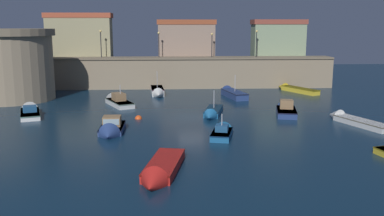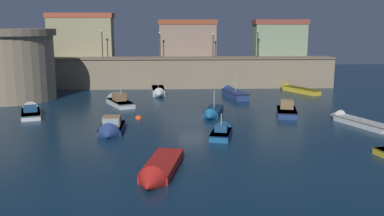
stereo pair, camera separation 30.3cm
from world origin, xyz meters
name	(u,v)px [view 1 (the left image)]	position (x,y,z in m)	size (l,w,h in m)	color
ground_plane	(191,117)	(0.00, 0.00, 0.00)	(111.38, 111.38, 0.00)	#0C2338
quay_wall	(184,72)	(0.00, 20.17, 2.21)	(42.41, 3.51, 4.39)	gray
old_town_backdrop	(175,37)	(-1.26, 23.37, 7.12)	(38.39, 3.59, 6.47)	tan
fortress_tower	(10,64)	(-21.08, 11.18, 4.29)	(10.66, 10.66, 8.45)	gray
quay_lamp_0	(101,39)	(-11.68, 20.17, 6.90)	(0.32, 0.32, 3.82)	black
quay_lamp_1	(159,40)	(-3.56, 20.17, 6.75)	(0.32, 0.32, 3.57)	black
quay_lamp_2	(212,41)	(3.98, 20.17, 6.66)	(0.32, 0.32, 3.40)	black
quay_lamp_3	(256,39)	(10.37, 20.17, 6.88)	(0.32, 0.32, 3.78)	black
moored_boat_0	(111,130)	(-7.02, -6.08, 0.35)	(1.98, 5.09, 1.96)	navy
moored_boat_1	(160,172)	(-2.75, -16.50, 0.31)	(2.99, 7.00, 1.66)	red
moored_boat_2	(116,101)	(-8.20, 7.48, 0.40)	(4.31, 6.58, 2.97)	silver
moored_boat_3	(223,132)	(2.18, -7.13, 0.33)	(2.40, 4.41, 2.39)	#195689
moored_boat_4	(286,109)	(9.75, 1.37, 0.42)	(2.91, 5.65, 2.06)	navy
moored_boat_6	(231,93)	(5.72, 12.19, 0.43)	(2.99, 7.09, 3.21)	navy
moored_boat_7	(352,120)	(14.62, -3.37, 0.29)	(3.89, 7.20, 1.41)	silver
moored_boat_9	(295,89)	(14.86, 15.53, 0.35)	(4.45, 7.13, 1.29)	gold
moored_boat_10	(212,113)	(2.09, 0.48, 0.31)	(2.70, 5.88, 2.76)	#195689
moored_boat_11	(158,92)	(-3.66, 13.73, 0.44)	(2.00, 6.46, 3.32)	silver
moored_boat_13	(30,111)	(-16.28, 2.36, 0.31)	(3.60, 6.53, 1.65)	white
mooring_buoy_0	(138,119)	(-5.14, -0.46, 0.00)	(0.68, 0.68, 0.68)	#EA4C19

